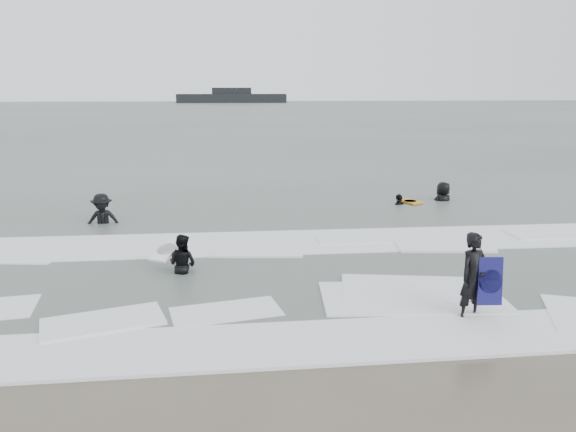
{
  "coord_description": "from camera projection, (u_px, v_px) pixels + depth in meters",
  "views": [
    {
      "loc": [
        -1.47,
        -9.94,
        4.6
      ],
      "look_at": [
        0.0,
        5.0,
        1.1
      ],
      "focal_mm": 35.0,
      "sensor_mm": 36.0,
      "label": 1
    }
  ],
  "objects": [
    {
      "name": "ground",
      "position": [
        313.0,
        330.0,
        10.82
      ],
      "size": [
        320.0,
        320.0,
        0.0
      ],
      "primitive_type": "plane",
      "color": "brown",
      "rests_on": "ground"
    },
    {
      "name": "sea",
      "position": [
        242.0,
        115.0,
        88.35
      ],
      "size": [
        320.0,
        320.0,
        0.0
      ],
      "primitive_type": "plane",
      "color": "#47544C",
      "rests_on": "ground"
    },
    {
      "name": "surfer_centre",
      "position": [
        470.0,
        319.0,
        11.32
      ],
      "size": [
        0.78,
        0.65,
        1.82
      ],
      "primitive_type": "imported",
      "rotation": [
        0.0,
        0.0,
        0.39
      ],
      "color": "black",
      "rests_on": "ground"
    },
    {
      "name": "surfer_wading",
      "position": [
        183.0,
        274.0,
        14.07
      ],
      "size": [
        0.96,
        0.9,
        1.57
      ],
      "primitive_type": "imported",
      "rotation": [
        0.0,
        0.0,
        2.6
      ],
      "color": "black",
      "rests_on": "ground"
    },
    {
      "name": "surfer_breaker",
      "position": [
        103.0,
        225.0,
        18.91
      ],
      "size": [
        1.28,
        0.78,
        1.94
      ],
      "primitive_type": "imported",
      "rotation": [
        0.0,
        0.0,
        0.04
      ],
      "color": "black",
      "rests_on": "ground"
    },
    {
      "name": "surfer_right_near",
      "position": [
        399.0,
        206.0,
        22.03
      ],
      "size": [
        1.02,
        0.8,
        1.61
      ],
      "primitive_type": "imported",
      "rotation": [
        0.0,
        0.0,
        -2.64
      ],
      "color": "black",
      "rests_on": "ground"
    },
    {
      "name": "surfer_right_far",
      "position": [
        443.0,
        202.0,
        22.76
      ],
      "size": [
        1.12,
        0.93,
        1.96
      ],
      "primitive_type": "imported",
      "rotation": [
        0.0,
        0.0,
        -2.78
      ],
      "color": "black",
      "rests_on": "ground"
    },
    {
      "name": "surf_foam",
      "position": [
        293.0,
        268.0,
        14.4
      ],
      "size": [
        30.03,
        9.06,
        0.09
      ],
      "color": "white",
      "rests_on": "ground"
    },
    {
      "name": "bodyboards",
      "position": [
        355.0,
        234.0,
        15.87
      ],
      "size": [
        9.55,
        11.86,
        1.25
      ],
      "color": "#12114F",
      "rests_on": "ground"
    },
    {
      "name": "vessel_horizon",
      "position": [
        232.0,
        97.0,
        151.67
      ],
      "size": [
        29.35,
        5.24,
        3.98
      ],
      "color": "black",
      "rests_on": "ground"
    }
  ]
}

